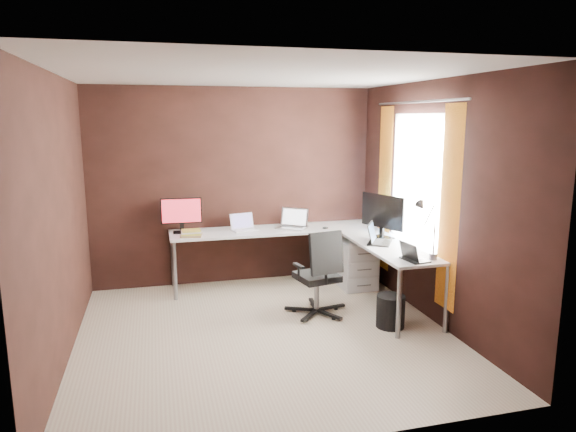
# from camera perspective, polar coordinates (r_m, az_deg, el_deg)

# --- Properties ---
(room) EXTENTS (3.60, 3.60, 2.50)m
(room) POSITION_cam_1_polar(r_m,az_deg,el_deg) (5.00, 0.95, 1.22)
(room) COLOR beige
(room) RESTS_ON ground
(desk) EXTENTS (2.65, 2.25, 0.73)m
(desk) POSITION_cam_1_polar(r_m,az_deg,el_deg) (6.18, 3.00, -2.60)
(desk) COLOR white
(desk) RESTS_ON ground
(drawer_pedestal) EXTENTS (0.42, 0.50, 0.60)m
(drawer_pedestal) POSITION_cam_1_polar(r_m,az_deg,el_deg) (6.57, 7.57, -5.28)
(drawer_pedestal) COLOR white
(drawer_pedestal) RESTS_ON ground
(monitor_left) EXTENTS (0.49, 0.15, 0.43)m
(monitor_left) POSITION_cam_1_polar(r_m,az_deg,el_deg) (6.39, -11.76, 0.32)
(monitor_left) COLOR black
(monitor_left) RESTS_ON desk
(monitor_right) EXTENTS (0.27, 0.59, 0.51)m
(monitor_right) POSITION_cam_1_polar(r_m,az_deg,el_deg) (6.05, 10.47, 0.26)
(monitor_right) COLOR black
(monitor_right) RESTS_ON desk
(laptop_white) EXTENTS (0.35, 0.28, 0.20)m
(laptop_white) POSITION_cam_1_polar(r_m,az_deg,el_deg) (6.45, -4.97, -1.17)
(laptop_white) COLOR white
(laptop_white) RESTS_ON desk
(laptop_silver) EXTENTS (0.45, 0.43, 0.24)m
(laptop_silver) POSITION_cam_1_polar(r_m,az_deg,el_deg) (6.56, 0.53, -0.85)
(laptop_silver) COLOR silver
(laptop_silver) RESTS_ON desk
(laptop_black_big) EXTENTS (0.39, 0.42, 0.23)m
(laptop_black_big) POSITION_cam_1_polar(r_m,az_deg,el_deg) (5.84, 9.85, -2.51)
(laptop_black_big) COLOR black
(laptop_black_big) RESTS_ON desk
(laptop_black_small) EXTENTS (0.23, 0.30, 0.19)m
(laptop_black_small) POSITION_cam_1_polar(r_m,az_deg,el_deg) (5.21, 13.69, -4.39)
(laptop_black_small) COLOR black
(laptop_black_small) RESTS_ON desk
(book_stack) EXTENTS (0.27, 0.23, 0.08)m
(book_stack) POSITION_cam_1_polar(r_m,az_deg,el_deg) (6.19, -10.70, -1.90)
(book_stack) COLOR #8F754D
(book_stack) RESTS_ON desk
(mouse_left) EXTENTS (0.08, 0.06, 0.03)m
(mouse_left) POSITION_cam_1_polar(r_m,az_deg,el_deg) (6.20, -9.93, -2.07)
(mouse_left) COLOR black
(mouse_left) RESTS_ON desk
(mouse_corner) EXTENTS (0.08, 0.06, 0.03)m
(mouse_corner) POSITION_cam_1_polar(r_m,az_deg,el_deg) (6.51, 4.16, -1.32)
(mouse_corner) COLOR black
(mouse_corner) RESTS_ON desk
(desk_lamp) EXTENTS (0.19, 0.22, 0.59)m
(desk_lamp) POSITION_cam_1_polar(r_m,az_deg,el_deg) (5.26, 15.05, -0.64)
(desk_lamp) COLOR slate
(desk_lamp) RESTS_ON desk
(office_chair) EXTENTS (0.53, 0.55, 0.95)m
(office_chair) POSITION_cam_1_polar(r_m,az_deg,el_deg) (5.63, 3.39, -8.19)
(office_chair) COLOR black
(office_chair) RESTS_ON ground
(wastebasket) EXTENTS (0.33, 0.33, 0.33)m
(wastebasket) POSITION_cam_1_polar(r_m,az_deg,el_deg) (5.44, 11.32, -10.32)
(wastebasket) COLOR black
(wastebasket) RESTS_ON ground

